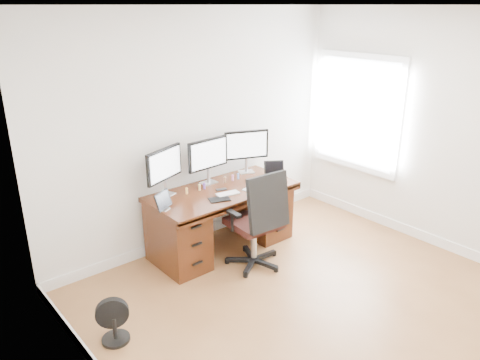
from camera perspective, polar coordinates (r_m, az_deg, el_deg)
ground at (r=4.54m, az=12.81°, el=-16.57°), size 4.50×4.50×0.00m
back_wall at (r=5.43m, az=-5.12°, el=6.10°), size 4.00×0.10×2.70m
right_wall at (r=5.61m, az=25.70°, el=4.64°), size 0.10×4.50×2.70m
desk at (r=5.43m, az=-2.25°, el=-4.48°), size 1.70×0.80×0.75m
office_chair at (r=5.08m, az=2.07°, el=-6.82°), size 0.65×0.63×1.11m
floor_fan at (r=4.25m, az=-15.11°, el=-16.28°), size 0.28×0.24×0.41m
monitor_left at (r=5.06m, az=-9.21°, el=1.69°), size 0.53×0.23×0.53m
monitor_center at (r=5.36m, az=-3.91°, el=3.00°), size 0.55×0.15×0.53m
monitor_right at (r=5.70m, az=0.79°, el=4.14°), size 0.52×0.24×0.53m
tablet_left at (r=4.79m, az=-9.27°, el=-2.63°), size 0.24×0.17×0.19m
tablet_right at (r=5.67m, az=4.22°, el=1.32°), size 0.24×0.19×0.19m
keyboard at (r=5.13m, az=-1.50°, el=-1.68°), size 0.27×0.16×0.01m
trackpad at (r=5.25m, az=1.15°, el=-1.17°), size 0.15×0.15×0.01m
drawing_tablet at (r=4.99m, az=-2.52°, el=-2.37°), size 0.26×0.21×0.01m
phone at (r=5.26m, az=-2.29°, el=-1.15°), size 0.13×0.09×0.01m
figurine_orange at (r=5.16m, az=-6.52°, el=-1.26°), size 0.03×0.03×0.08m
figurine_yellow at (r=5.25m, az=-4.96°, el=-0.82°), size 0.03×0.03×0.08m
figurine_purple at (r=5.29m, az=-4.37°, el=-0.65°), size 0.03×0.03×0.08m
figurine_brown at (r=5.45m, az=-1.84°, el=0.08°), size 0.03×0.03×0.08m
figurine_pink at (r=5.52m, az=-0.90°, el=0.35°), size 0.03×0.03×0.08m
figurine_blue at (r=5.57m, az=-0.22°, el=0.54°), size 0.03×0.03×0.08m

